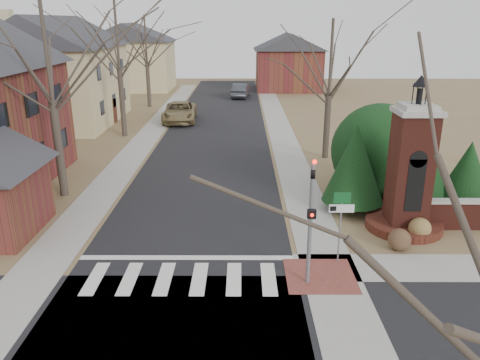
{
  "coord_description": "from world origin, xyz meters",
  "views": [
    {
      "loc": [
        2.06,
        -13.35,
        8.44
      ],
      "look_at": [
        1.99,
        6.0,
        1.84
      ],
      "focal_mm": 35.0,
      "sensor_mm": 36.0,
      "label": 1
    }
  ],
  "objects_px": {
    "traffic_signal_pole": "(311,213)",
    "pickup_truck": "(180,112)",
    "brick_gate_monument": "(409,181)",
    "sign_post": "(341,214)",
    "distant_car": "(241,90)"
  },
  "relations": [
    {
      "from": "brick_gate_monument",
      "to": "distant_car",
      "type": "height_order",
      "value": "brick_gate_monument"
    },
    {
      "from": "brick_gate_monument",
      "to": "pickup_truck",
      "type": "xyz_separation_m",
      "value": [
        -12.4,
        22.51,
        -1.33
      ]
    },
    {
      "from": "traffic_signal_pole",
      "to": "sign_post",
      "type": "xyz_separation_m",
      "value": [
        1.29,
        1.41,
        -0.64
      ]
    },
    {
      "from": "pickup_truck",
      "to": "traffic_signal_pole",
      "type": "bearing_deg",
      "value": -76.66
    },
    {
      "from": "pickup_truck",
      "to": "sign_post",
      "type": "bearing_deg",
      "value": -73.21
    },
    {
      "from": "brick_gate_monument",
      "to": "pickup_truck",
      "type": "bearing_deg",
      "value": 118.85
    },
    {
      "from": "brick_gate_monument",
      "to": "distant_car",
      "type": "distance_m",
      "value": 36.91
    },
    {
      "from": "sign_post",
      "to": "distant_car",
      "type": "distance_m",
      "value": 39.4
    },
    {
      "from": "pickup_truck",
      "to": "distant_car",
      "type": "bearing_deg",
      "value": 66.16
    },
    {
      "from": "sign_post",
      "to": "pickup_truck",
      "type": "height_order",
      "value": "sign_post"
    },
    {
      "from": "traffic_signal_pole",
      "to": "pickup_truck",
      "type": "bearing_deg",
      "value": 105.96
    },
    {
      "from": "sign_post",
      "to": "distant_car",
      "type": "bearing_deg",
      "value": 95.36
    },
    {
      "from": "traffic_signal_pole",
      "to": "distant_car",
      "type": "distance_m",
      "value": 40.73
    },
    {
      "from": "brick_gate_monument",
      "to": "pickup_truck",
      "type": "relative_size",
      "value": 1.07
    },
    {
      "from": "traffic_signal_pole",
      "to": "sign_post",
      "type": "height_order",
      "value": "traffic_signal_pole"
    }
  ]
}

